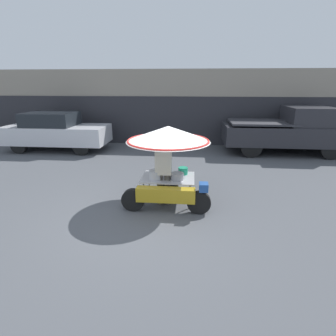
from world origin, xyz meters
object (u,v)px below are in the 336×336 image
(parked_car, at_px, (56,131))
(pickup_truck, at_px, (289,131))
(vendor_person, at_px, (163,170))
(vendor_motorcycle_cart, at_px, (168,143))

(parked_car, distance_m, pickup_truck, 9.91)
(vendor_person, relative_size, pickup_truck, 0.31)
(parked_car, xyz_separation_m, pickup_truck, (9.90, 0.39, 0.11))
(vendor_person, bearing_deg, vendor_motorcycle_cart, 55.59)
(parked_car, height_order, pickup_truck, pickup_truck)
(vendor_motorcycle_cart, height_order, vendor_person, vendor_motorcycle_cart)
(parked_car, bearing_deg, vendor_motorcycle_cart, -42.06)
(pickup_truck, bearing_deg, vendor_person, -130.76)
(vendor_person, bearing_deg, parked_car, 136.58)
(pickup_truck, bearing_deg, vendor_motorcycle_cart, -130.92)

